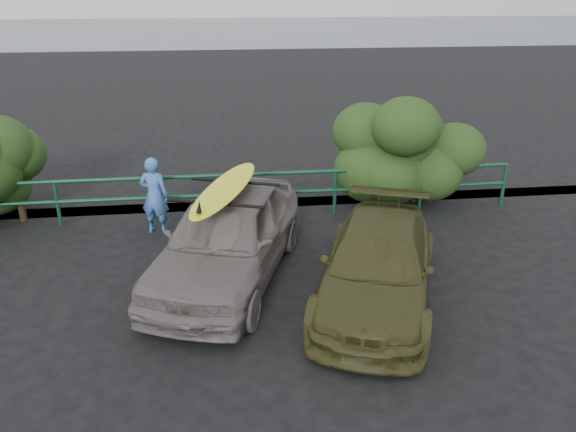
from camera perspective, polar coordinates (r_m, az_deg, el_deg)
name	(u,v)px	position (r m, az deg, el deg)	size (l,w,h in m)	color
ground	(194,356)	(8.21, -9.49, -13.86)	(80.00, 80.00, 0.00)	black
ocean	(211,31)	(66.80, -7.83, 18.15)	(200.00, 200.00, 0.00)	#545C67
guardrail	(200,197)	(12.40, -8.94, 1.91)	(14.00, 0.08, 1.04)	#13452B
shrub_right	(416,153)	(13.43, 12.88, 6.23)	(3.20, 2.40, 2.38)	#294619
sedan	(228,236)	(9.75, -6.16, -2.07)	(1.86, 4.63, 1.58)	slate
olive_vehicle	(378,265)	(9.20, 9.12, -4.95)	(1.76, 4.32, 1.25)	#3E3D1B
man	(154,196)	(11.81, -13.42, 2.02)	(0.60, 0.39, 1.63)	#4175C3
roof_rack	(226,192)	(9.44, -6.37, 2.43)	(1.62, 1.13, 0.05)	black
surfboard	(225,188)	(9.42, -6.38, 2.83)	(0.61, 2.93, 0.09)	yellow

